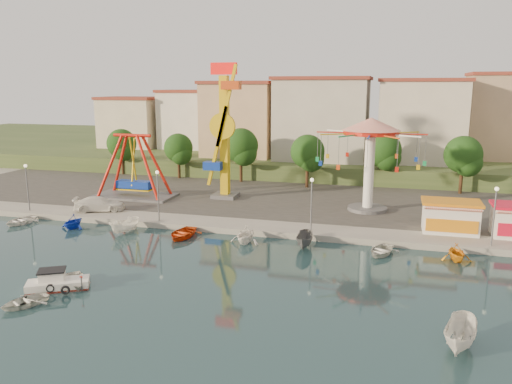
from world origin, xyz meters
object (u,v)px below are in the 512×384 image
(pirate_ship_ride, at_px, (134,167))
(van, at_px, (99,204))
(wave_swinger, at_px, (370,143))
(rowboat_a, at_px, (76,281))
(skiff, at_px, (461,336))
(kamikaze_tower, at_px, (225,134))
(cabin_motorboat, at_px, (57,283))

(pirate_ship_ride, relative_size, van, 1.82)
(pirate_ship_ride, relative_size, wave_swinger, 0.86)
(wave_swinger, xyz_separation_m, van, (-29.05, -8.20, -6.80))
(rowboat_a, relative_size, skiff, 0.80)
(kamikaze_tower, distance_m, cabin_motorboat, 30.29)
(van, bearing_deg, cabin_motorboat, -177.99)
(cabin_motorboat, height_order, rowboat_a, cabin_motorboat)
(skiff, relative_size, van, 0.78)
(pirate_ship_ride, height_order, van, pirate_ship_ride)
(kamikaze_tower, bearing_deg, rowboat_a, -94.37)
(rowboat_a, bearing_deg, kamikaze_tower, 43.47)
(pirate_ship_ride, relative_size, kamikaze_tower, 0.61)
(wave_swinger, distance_m, rowboat_a, 33.74)
(pirate_ship_ride, xyz_separation_m, cabin_motorboat, (8.20, -26.49, -3.99))
(kamikaze_tower, bearing_deg, van, -139.38)
(pirate_ship_ride, height_order, cabin_motorboat, pirate_ship_ride)
(van, bearing_deg, pirate_ship_ride, -24.70)
(wave_swinger, xyz_separation_m, skiff, (6.57, -28.63, -7.37))
(kamikaze_tower, relative_size, cabin_motorboat, 3.65)
(kamikaze_tower, distance_m, wave_swinger, 17.54)
(cabin_motorboat, bearing_deg, pirate_ship_ride, 77.88)
(pirate_ship_ride, xyz_separation_m, rowboat_a, (9.11, -25.56, -4.04))
(skiff, bearing_deg, rowboat_a, -170.51)
(pirate_ship_ride, distance_m, rowboat_a, 27.44)
(pirate_ship_ride, height_order, wave_swinger, wave_swinger)
(rowboat_a, relative_size, van, 0.62)
(cabin_motorboat, height_order, van, van)
(wave_swinger, xyz_separation_m, rowboat_a, (-19.60, -26.32, -7.84))
(cabin_motorboat, xyz_separation_m, van, (-8.54, 19.05, 0.99))
(pirate_ship_ride, xyz_separation_m, van, (-0.33, -7.44, -3.00))
(kamikaze_tower, height_order, wave_swinger, kamikaze_tower)
(pirate_ship_ride, distance_m, skiff, 45.11)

